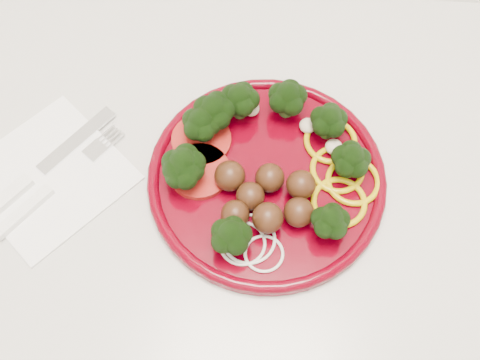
# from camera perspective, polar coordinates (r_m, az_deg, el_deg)

# --- Properties ---
(counter) EXTENTS (2.40, 0.60, 0.90)m
(counter) POSITION_cam_1_polar(r_m,az_deg,el_deg) (1.14, -7.89, -9.83)
(counter) COLOR silver
(counter) RESTS_ON ground
(plate) EXTENTS (0.28, 0.28, 0.06)m
(plate) POSITION_cam_1_polar(r_m,az_deg,el_deg) (0.69, 2.22, 0.98)
(plate) COLOR #4E000B
(plate) RESTS_ON counter
(napkin) EXTENTS (0.23, 0.23, 0.00)m
(napkin) POSITION_cam_1_polar(r_m,az_deg,el_deg) (0.74, -17.69, 0.36)
(napkin) COLOR white
(napkin) RESTS_ON counter
(knife) EXTENTS (0.14, 0.18, 0.01)m
(knife) POSITION_cam_1_polar(r_m,az_deg,el_deg) (0.74, -19.63, -0.20)
(knife) COLOR silver
(knife) RESTS_ON napkin
(fork) EXTENTS (0.12, 0.16, 0.01)m
(fork) POSITION_cam_1_polar(r_m,az_deg,el_deg) (0.72, -18.50, -1.66)
(fork) COLOR white
(fork) RESTS_ON napkin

